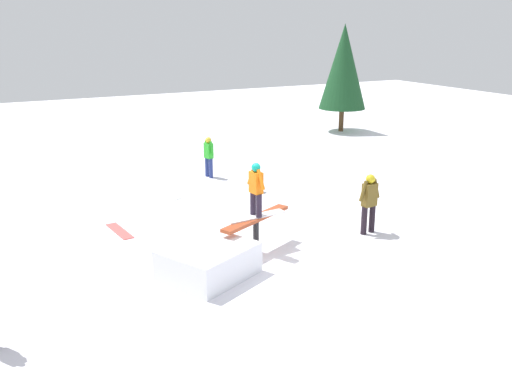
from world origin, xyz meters
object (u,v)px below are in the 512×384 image
(main_rider_on_rail, at_px, (256,191))
(backpack_on_snow, at_px, (257,187))
(rail_feature, at_px, (256,223))
(bystander_brown, at_px, (369,201))
(loose_snowboard_white, at_px, (159,195))
(bystander_green, at_px, (209,155))
(loose_snowboard_coral, at_px, (120,231))
(pine_tree_near, at_px, (344,67))

(main_rider_on_rail, bearing_deg, backpack_on_snow, 56.70)
(rail_feature, bearing_deg, backpack_on_snow, 36.67)
(bystander_brown, relative_size, loose_snowboard_white, 1.03)
(loose_snowboard_white, bearing_deg, bystander_green, -88.46)
(main_rider_on_rail, bearing_deg, loose_snowboard_coral, 125.98)
(bystander_green, xyz_separation_m, pine_tree_near, (9.09, 4.93, 2.31))
(loose_snowboard_white, height_order, pine_tree_near, pine_tree_near)
(backpack_on_snow, bearing_deg, pine_tree_near, -94.68)
(main_rider_on_rail, xyz_separation_m, backpack_on_snow, (2.28, 4.35, -1.32))
(rail_feature, bearing_deg, pine_tree_near, 21.73)
(loose_snowboard_coral, height_order, loose_snowboard_white, same)
(rail_feature, relative_size, bystander_green, 1.51)
(main_rider_on_rail, height_order, bystander_green, main_rider_on_rail)
(backpack_on_snow, bearing_deg, rail_feature, 106.78)
(main_rider_on_rail, relative_size, bystander_brown, 0.98)
(rail_feature, xyz_separation_m, pine_tree_near, (10.72, 11.63, 2.37))
(bystander_brown, distance_m, backpack_on_snow, 4.68)
(rail_feature, bearing_deg, loose_snowboard_white, 70.84)
(loose_snowboard_coral, distance_m, pine_tree_near, 16.19)
(loose_snowboard_coral, bearing_deg, rail_feature, 35.28)
(loose_snowboard_white, xyz_separation_m, backpack_on_snow, (2.89, -1.02, 0.16))
(rail_feature, distance_m, pine_tree_near, 15.99)
(backpack_on_snow, bearing_deg, loose_snowboard_coral, 62.10)
(bystander_green, distance_m, loose_snowboard_white, 2.72)
(bystander_green, height_order, loose_snowboard_coral, bystander_green)
(loose_snowboard_coral, xyz_separation_m, loose_snowboard_white, (1.90, 2.54, 0.00))
(main_rider_on_rail, height_order, loose_snowboard_coral, main_rider_on_rail)
(bystander_green, bearing_deg, loose_snowboard_white, 110.60)
(backpack_on_snow, bearing_deg, main_rider_on_rail, 106.78)
(rail_feature, height_order, bystander_brown, bystander_brown)
(rail_feature, distance_m, loose_snowboard_white, 5.44)
(bystander_green, bearing_deg, rail_feature, 156.14)
(bystander_green, height_order, backpack_on_snow, bystander_green)
(bystander_green, distance_m, pine_tree_near, 10.60)
(bystander_green, relative_size, pine_tree_near, 0.28)
(main_rider_on_rail, xyz_separation_m, loose_snowboard_coral, (-2.51, 2.83, -1.48))
(rail_feature, relative_size, bystander_brown, 1.37)
(pine_tree_near, bearing_deg, backpack_on_snow, -139.20)
(loose_snowboard_coral, bearing_deg, bystander_green, 126.78)
(main_rider_on_rail, bearing_deg, rail_feature, 0.00)
(bystander_green, relative_size, loose_snowboard_coral, 1.07)
(bystander_green, xyz_separation_m, backpack_on_snow, (0.65, -2.35, -0.62))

